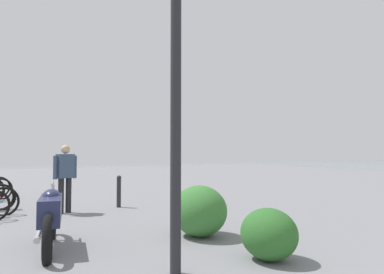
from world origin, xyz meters
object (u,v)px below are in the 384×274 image
at_px(lamppost, 176,54).
at_px(motorcycle, 50,217).
at_px(pedestrian, 65,173).
at_px(bollard_mid, 119,191).

relative_size(lamppost, motorcycle, 1.95).
xyz_separation_m(lamppost, pedestrian, (5.27, 0.50, -1.79)).
height_order(lamppost, motorcycle, lamppost).
xyz_separation_m(lamppost, motorcycle, (2.00, 1.23, -2.28)).
bearing_deg(motorcycle, bollard_mid, -32.01).
distance_m(pedestrian, bollard_mid, 1.59).
height_order(lamppost, bollard_mid, lamppost).
xyz_separation_m(motorcycle, pedestrian, (3.27, -0.73, 0.49)).
bearing_deg(bollard_mid, pedestrian, 100.06).
bearing_deg(motorcycle, pedestrian, -12.66).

